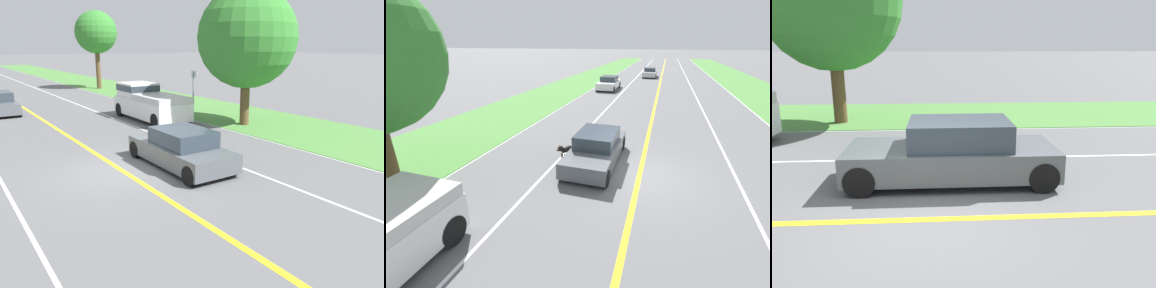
{
  "view_description": "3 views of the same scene",
  "coord_description": "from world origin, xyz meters",
  "views": [
    {
      "loc": [
        -4.78,
        -10.99,
        4.02
      ],
      "look_at": [
        2.24,
        -0.75,
        0.77
      ],
      "focal_mm": 35.0,
      "sensor_mm": 36.0,
      "label": 1
    },
    {
      "loc": [
        -0.5,
        9.14,
        4.77
      ],
      "look_at": [
        2.69,
        -0.49,
        0.75
      ],
      "focal_mm": 24.0,
      "sensor_mm": 36.0,
      "label": 2
    },
    {
      "loc": [
        -5.8,
        -0.29,
        2.83
      ],
      "look_at": [
        1.81,
        -0.8,
        0.83
      ],
      "focal_mm": 35.0,
      "sensor_mm": 36.0,
      "label": 3
    }
  ],
  "objects": [
    {
      "name": "ground_plane",
      "position": [
        0.0,
        0.0,
        0.0
      ],
      "size": [
        400.0,
        400.0,
        0.0
      ],
      "primitive_type": "plane",
      "color": "#5B5B5E"
    },
    {
      "name": "dog",
      "position": [
        3.21,
        -0.33,
        0.48
      ],
      "size": [
        0.51,
        1.22,
        0.79
      ],
      "rotation": [
        0.0,
        0.0,
        -0.32
      ],
      "color": "black",
      "rests_on": "ground"
    },
    {
      "name": "lane_dash_same_dir",
      "position": [
        3.5,
        0.0,
        0.0
      ],
      "size": [
        0.1,
        160.0,
        0.01
      ],
      "primitive_type": "cube",
      "color": "white",
      "rests_on": "ground"
    },
    {
      "name": "grass_verge_right",
      "position": [
        10.0,
        0.0,
        0.01
      ],
      "size": [
        6.0,
        160.0,
        0.03
      ],
      "primitive_type": "cube",
      "color": "#4C843D",
      "rests_on": "ground"
    },
    {
      "name": "centre_divider_line",
      "position": [
        0.0,
        0.0,
        0.0
      ],
      "size": [
        0.18,
        160.0,
        0.01
      ],
      "primitive_type": "cube",
      "color": "yellow",
      "rests_on": "ground"
    },
    {
      "name": "car_trailing_mid",
      "position": [
        1.71,
        -31.33,
        0.62
      ],
      "size": [
        1.85,
        4.32,
        1.32
      ],
      "color": "silver",
      "rests_on": "ground"
    },
    {
      "name": "lane_dash_oncoming",
      "position": [
        -3.5,
        0.0,
        0.0
      ],
      "size": [
        0.1,
        160.0,
        0.01
      ],
      "primitive_type": "cube",
      "color": "white",
      "rests_on": "ground"
    },
    {
      "name": "ego_car",
      "position": [
        1.9,
        -0.58,
        0.62
      ],
      "size": [
        1.85,
        4.4,
        1.33
      ],
      "color": "#51565B",
      "rests_on": "ground"
    },
    {
      "name": "lane_edge_line_right",
      "position": [
        7.0,
        0.0,
        0.0
      ],
      "size": [
        0.14,
        160.0,
        0.01
      ],
      "primitive_type": "cube",
      "color": "white",
      "rests_on": "ground"
    },
    {
      "name": "car_trailing_near",
      "position": [
        5.24,
        -18.91,
        0.65
      ],
      "size": [
        1.92,
        4.37,
        1.39
      ],
      "color": "white",
      "rests_on": "ground"
    }
  ]
}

